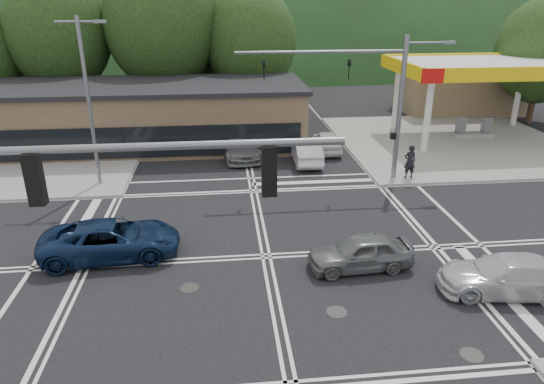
{
  "coord_description": "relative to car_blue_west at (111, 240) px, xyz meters",
  "views": [
    {
      "loc": [
        -1.62,
        -17.28,
        9.86
      ],
      "look_at": [
        0.62,
        3.51,
        1.4
      ],
      "focal_mm": 32.0,
      "sensor_mm": 36.0,
      "label": 1
    }
  ],
  "objects": [
    {
      "name": "sidewalk_ne",
      "position": [
        21.22,
        14.31,
        -0.68
      ],
      "size": [
        16.0,
        16.0,
        0.15
      ],
      "primitive_type": "cube",
      "color": "gray",
      "rests_on": "ground"
    },
    {
      "name": "tree_n_e",
      "position": [
        4.22,
        27.31,
        6.38
      ],
      "size": [
        8.4,
        8.4,
        11.98
      ],
      "color": "#382619",
      "rests_on": "ground"
    },
    {
      "name": "car_northbound",
      "position": [
        5.72,
        12.88,
        0.06
      ],
      "size": [
        3.0,
        5.92,
        1.65
      ],
      "primitive_type": "imported",
      "rotation": [
        0.0,
        0.0,
        0.13
      ],
      "color": "slate",
      "rests_on": "ground"
    },
    {
      "name": "gas_station_canopy",
      "position": [
        23.21,
        15.3,
        4.28
      ],
      "size": [
        12.32,
        8.34,
        5.75
      ],
      "color": "silver",
      "rests_on": "ground"
    },
    {
      "name": "pedestrian",
      "position": [
        15.22,
        7.27,
        0.36
      ],
      "size": [
        0.74,
        0.52,
        1.94
      ],
      "primitive_type": "imported",
      "rotation": [
        0.0,
        0.0,
        3.22
      ],
      "color": "black",
      "rests_on": "sidewalk_ne"
    },
    {
      "name": "signal_mast_ne",
      "position": [
        13.17,
        7.51,
        4.31
      ],
      "size": [
        11.65,
        0.3,
        8.0
      ],
      "color": "slate",
      "rests_on": "ground"
    },
    {
      "name": "commercial_row",
      "position": [
        -1.78,
        16.31,
        1.24
      ],
      "size": [
        24.0,
        8.0,
        4.0
      ],
      "primitive_type": "cube",
      "color": "brown",
      "rests_on": "ground"
    },
    {
      "name": "tree_ne",
      "position": [
        30.22,
        19.31,
        5.08
      ],
      "size": [
        7.2,
        7.2,
        9.99
      ],
      "color": "#382619",
      "rests_on": "ground"
    },
    {
      "name": "streetlight_nw",
      "position": [
        -2.22,
        8.31,
        4.29
      ],
      "size": [
        2.5,
        0.25,
        9.0
      ],
      "color": "slate",
      "rests_on": "ground"
    },
    {
      "name": "car_queue_b",
      "position": [
        11.72,
        13.31,
        -0.06
      ],
      "size": [
        1.86,
        4.19,
        1.4
      ],
      "primitive_type": "imported",
      "rotation": [
        0.0,
        0.0,
        3.09
      ],
      "color": "white",
      "rests_on": "ground"
    },
    {
      "name": "tree_n_c",
      "position": [
        7.22,
        23.31,
        5.73
      ],
      "size": [
        7.6,
        7.6,
        10.87
      ],
      "color": "#382619",
      "rests_on": "ground"
    },
    {
      "name": "car_queue_a",
      "position": [
        9.89,
        11.12,
        -0.01
      ],
      "size": [
        1.68,
        4.6,
        1.51
      ],
      "primitive_type": "imported",
      "rotation": [
        0.0,
        0.0,
        3.12
      ],
      "color": "silver",
      "rests_on": "ground"
    },
    {
      "name": "tree_n_a",
      "position": [
        -7.78,
        23.31,
        6.38
      ],
      "size": [
        8.0,
        8.0,
        11.75
      ],
      "color": "#382619",
      "rests_on": "ground"
    },
    {
      "name": "convenience_store",
      "position": [
        26.22,
        24.31,
        1.14
      ],
      "size": [
        10.0,
        6.0,
        3.8
      ],
      "primitive_type": "cube",
      "color": "#846B4F",
      "rests_on": "ground"
    },
    {
      "name": "car_grey_center",
      "position": [
        9.75,
        -1.96,
        -0.07
      ],
      "size": [
        4.14,
        1.87,
        1.38
      ],
      "primitive_type": "imported",
      "rotation": [
        0.0,
        0.0,
        -1.51
      ],
      "color": "slate",
      "rests_on": "ground"
    },
    {
      "name": "hill_north",
      "position": [
        6.22,
        89.31,
        -0.76
      ],
      "size": [
        252.0,
        126.0,
        140.0
      ],
      "primitive_type": "ellipsoid",
      "color": "#193216",
      "rests_on": "ground"
    },
    {
      "name": "ground",
      "position": [
        6.22,
        -0.69,
        -0.76
      ],
      "size": [
        120.0,
        120.0,
        0.0
      ],
      "primitive_type": "plane",
      "color": "black",
      "rests_on": "ground"
    },
    {
      "name": "tree_n_b",
      "position": [
        0.22,
        23.31,
        7.03
      ],
      "size": [
        9.0,
        9.0,
        12.98
      ],
      "color": "#382619",
      "rests_on": "ground"
    },
    {
      "name": "car_blue_west",
      "position": [
        0.0,
        0.0,
        0.0
      ],
      "size": [
        5.66,
        2.99,
        1.52
      ],
      "primitive_type": "imported",
      "rotation": [
        0.0,
        0.0,
        1.66
      ],
      "color": "#0E1F3F",
      "rests_on": "ground"
    },
    {
      "name": "car_silver_east",
      "position": [
        14.47,
        -4.15,
        -0.07
      ],
      "size": [
        5.01,
        2.67,
        1.38
      ],
      "primitive_type": "imported",
      "rotation": [
        0.0,
        0.0,
        -1.73
      ],
      "color": "silver",
      "rests_on": "ground"
    },
    {
      "name": "sidewalk_nw",
      "position": [
        -8.78,
        14.31,
        -0.68
      ],
      "size": [
        16.0,
        16.0,
        0.15
      ],
      "primitive_type": "cube",
      "color": "gray",
      "rests_on": "ground"
    }
  ]
}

